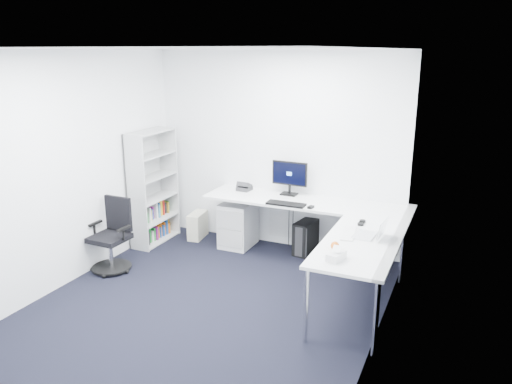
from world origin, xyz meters
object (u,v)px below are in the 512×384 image
at_px(l_desk, 296,238).
at_px(laptop, 365,226).
at_px(bookshelf, 153,187).
at_px(task_chair, 109,236).
at_px(monitor, 289,178).

xyz_separation_m(l_desk, laptop, (0.97, -0.62, 0.51)).
height_order(bookshelf, task_chair, bookshelf).
xyz_separation_m(task_chair, laptop, (3.08, 0.40, 0.44)).
bearing_deg(task_chair, l_desk, 27.17).
bearing_deg(laptop, monitor, 141.77).
bearing_deg(l_desk, laptop, -32.48).
height_order(l_desk, monitor, monitor).
relative_size(task_chair, monitor, 1.85).
relative_size(l_desk, task_chair, 2.96).
bearing_deg(laptop, task_chair, -168.49).
bearing_deg(laptop, l_desk, 151.55).
xyz_separation_m(bookshelf, laptop, (3.15, -0.67, 0.09)).
bearing_deg(bookshelf, task_chair, -86.18).
distance_m(bookshelf, laptop, 3.22).
distance_m(l_desk, monitor, 0.88).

